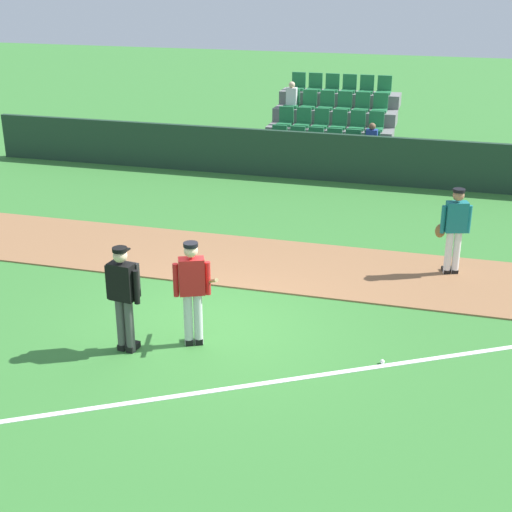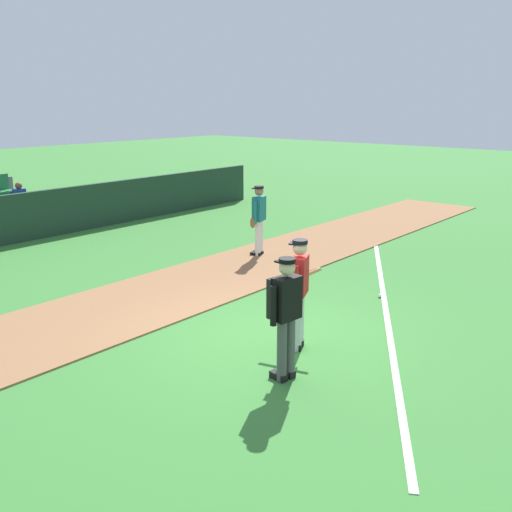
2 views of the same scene
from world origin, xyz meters
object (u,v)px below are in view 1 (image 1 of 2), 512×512
Objects in this scene: umpire_home_plate at (124,293)px; runner_teal_jersey at (454,228)px; batter_red_jersey at (193,290)px; baseball at (382,362)px.

umpire_home_plate is 6.64m from runner_teal_jersey.
umpire_home_plate is at bearing -137.09° from runner_teal_jersey.
batter_red_jersey is 1.00× the size of umpire_home_plate.
batter_red_jersey is at bearing -133.92° from runner_teal_jersey.
batter_red_jersey reaches higher than baseball.
umpire_home_plate and runner_teal_jersey have the same top height.
batter_red_jersey is at bearing 25.97° from umpire_home_plate.
umpire_home_plate is 1.00× the size of runner_teal_jersey.
baseball is at bearing 3.33° from batter_red_jersey.
umpire_home_plate is (-0.96, -0.47, 0.03)m from batter_red_jersey.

